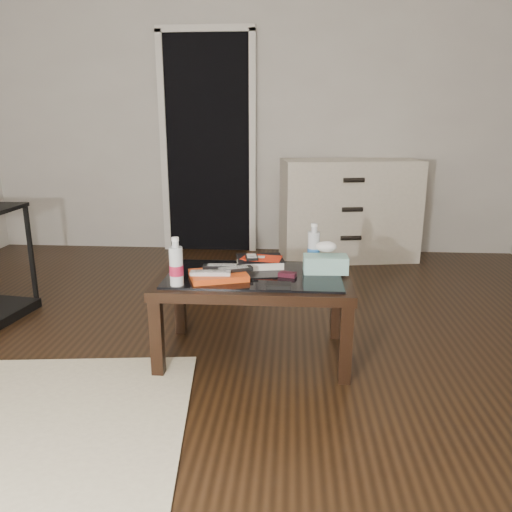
{
  "coord_description": "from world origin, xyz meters",
  "views": [
    {
      "loc": [
        0.39,
        -2.29,
        1.24
      ],
      "look_at": [
        0.21,
        0.23,
        0.55
      ],
      "focal_mm": 35.0,
      "sensor_mm": 36.0,
      "label": 1
    }
  ],
  "objects_px": {
    "dresser": "(349,210)",
    "tissue_box": "(325,264)",
    "water_bottle_right": "(314,245)",
    "water_bottle_left": "(176,261)",
    "textbook": "(260,262)",
    "coffee_table": "(254,286)"
  },
  "relations": [
    {
      "from": "dresser",
      "to": "tissue_box",
      "type": "xyz_separation_m",
      "value": [
        -0.33,
        -1.98,
        0.06
      ]
    },
    {
      "from": "textbook",
      "to": "tissue_box",
      "type": "xyz_separation_m",
      "value": [
        0.35,
        -0.1,
        0.02
      ]
    },
    {
      "from": "water_bottle_left",
      "to": "coffee_table",
      "type": "bearing_deg",
      "value": 29.65
    },
    {
      "from": "water_bottle_right",
      "to": "water_bottle_left",
      "type": "bearing_deg",
      "value": -150.52
    },
    {
      "from": "dresser",
      "to": "textbook",
      "type": "bearing_deg",
      "value": -119.29
    },
    {
      "from": "textbook",
      "to": "water_bottle_right",
      "type": "xyz_separation_m",
      "value": [
        0.29,
        0.02,
        0.1
      ]
    },
    {
      "from": "water_bottle_left",
      "to": "tissue_box",
      "type": "bearing_deg",
      "value": 19.79
    },
    {
      "from": "dresser",
      "to": "water_bottle_right",
      "type": "distance_m",
      "value": 1.91
    },
    {
      "from": "textbook",
      "to": "water_bottle_left",
      "type": "distance_m",
      "value": 0.53
    },
    {
      "from": "textbook",
      "to": "dresser",
      "type": "bearing_deg",
      "value": 59.69
    },
    {
      "from": "dresser",
      "to": "tissue_box",
      "type": "distance_m",
      "value": 2.01
    },
    {
      "from": "textbook",
      "to": "tissue_box",
      "type": "height_order",
      "value": "tissue_box"
    },
    {
      "from": "water_bottle_left",
      "to": "tissue_box",
      "type": "relative_size",
      "value": 1.03
    },
    {
      "from": "dresser",
      "to": "textbook",
      "type": "distance_m",
      "value": 2.0
    },
    {
      "from": "textbook",
      "to": "water_bottle_left",
      "type": "relative_size",
      "value": 1.05
    },
    {
      "from": "water_bottle_left",
      "to": "water_bottle_right",
      "type": "distance_m",
      "value": 0.78
    },
    {
      "from": "coffee_table",
      "to": "textbook",
      "type": "xyz_separation_m",
      "value": [
        0.02,
        0.15,
        0.09
      ]
    },
    {
      "from": "coffee_table",
      "to": "water_bottle_right",
      "type": "distance_m",
      "value": 0.4
    },
    {
      "from": "coffee_table",
      "to": "water_bottle_left",
      "type": "xyz_separation_m",
      "value": [
        -0.36,
        -0.21,
        0.18
      ]
    },
    {
      "from": "coffee_table",
      "to": "dresser",
      "type": "relative_size",
      "value": 0.79
    },
    {
      "from": "coffee_table",
      "to": "water_bottle_right",
      "type": "bearing_deg",
      "value": 29.29
    },
    {
      "from": "coffee_table",
      "to": "tissue_box",
      "type": "xyz_separation_m",
      "value": [
        0.37,
        0.06,
        0.11
      ]
    }
  ]
}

